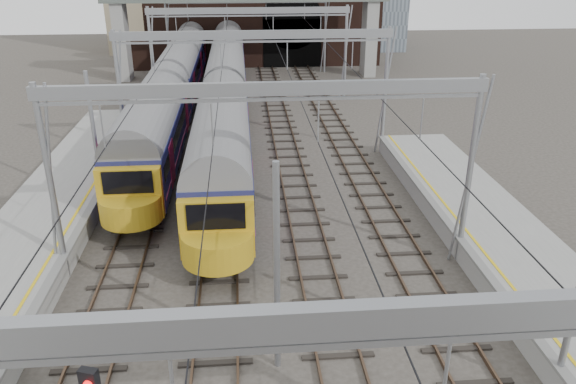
{
  "coord_description": "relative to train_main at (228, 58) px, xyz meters",
  "views": [
    {
      "loc": [
        -0.89,
        -12.32,
        12.34
      ],
      "look_at": [
        1.05,
        10.39,
        2.4
      ],
      "focal_mm": 35.0,
      "sensor_mm": 36.0,
      "label": 1
    }
  ],
  "objects": [
    {
      "name": "overhead_line",
      "position": [
        2.0,
        -20.89,
        3.93
      ],
      "size": [
        16.8,
        80.0,
        8.0
      ],
      "color": "gray",
      "rests_on": "ground"
    },
    {
      "name": "train_main",
      "position": [
        0.0,
        0.0,
        0.0
      ],
      "size": [
        3.05,
        70.39,
        5.16
      ],
      "color": "black",
      "rests_on": "ground"
    },
    {
      "name": "equip_cover_b",
      "position": [
        4.51,
        -38.44,
        -2.59
      ],
      "size": [
        0.83,
        0.64,
        0.09
      ],
      "primitive_type": "cube",
      "rotation": [
        0.0,
        0.0,
        -0.14
      ],
      "color": "#184BB5",
      "rests_on": "ground"
    },
    {
      "name": "retaining_wall",
      "position": [
        3.4,
        9.56,
        1.69
      ],
      "size": [
        28.0,
        2.75,
        9.0
      ],
      "color": "#311C16",
      "rests_on": "ground"
    },
    {
      "name": "overbridge",
      "position": [
        2.0,
        3.63,
        4.63
      ],
      "size": [
        28.0,
        3.0,
        9.25
      ],
      "color": "gray",
      "rests_on": "ground"
    },
    {
      "name": "tracks",
      "position": [
        2.0,
        -27.37,
        -2.62
      ],
      "size": [
        14.4,
        80.0,
        0.22
      ],
      "color": "#4C3828",
      "rests_on": "ground"
    },
    {
      "name": "train_second",
      "position": [
        -4.0,
        -5.51,
        -0.04
      ],
      "size": [
        2.98,
        51.64,
        5.06
      ],
      "color": "black",
      "rests_on": "ground"
    }
  ]
}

